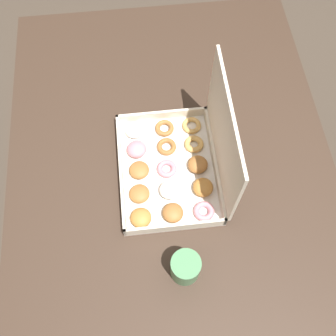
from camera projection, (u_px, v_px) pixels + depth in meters
name	position (u px, v px, depth m)	size (l,w,h in m)	color
ground_plane	(169.00, 222.00, 1.82)	(8.00, 8.00, 0.00)	#42382D
dining_table	(169.00, 163.00, 1.26)	(1.22, 0.97, 0.70)	#38281E
donut_box	(180.00, 163.00, 1.11)	(0.37, 0.29, 0.31)	silver
coffee_mug	(185.00, 267.00, 0.99)	(0.08, 0.08, 0.10)	#4C8456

